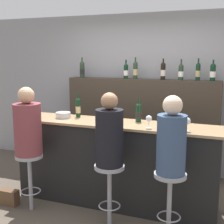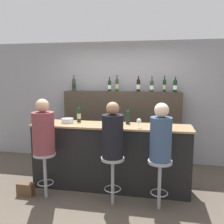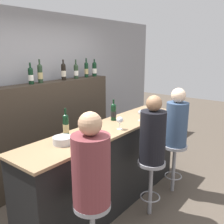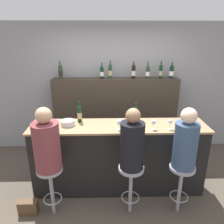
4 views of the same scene
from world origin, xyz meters
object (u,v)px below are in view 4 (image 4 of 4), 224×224
at_px(wine_bottle_backbar_5, 161,71).
at_px(wine_bottle_backbar_2, 110,71).
at_px(wine_bottle_backbar_3, 134,71).
at_px(guest_seated_middle, 132,143).
at_px(handbag, 28,207).
at_px(bar_stool_right, 181,177).
at_px(metal_bowl, 68,123).
at_px(wine_glass_3, 184,122).
at_px(wine_bottle_backbar_1, 102,72).
at_px(guest_seated_right, 186,142).
at_px(wine_glass_2, 170,122).
at_px(wine_bottle_backbar_6, 172,72).
at_px(wine_bottle_backbar_4, 148,72).
at_px(bar_stool_middle, 131,178).
at_px(guest_seated_left, 47,144).
at_px(wine_bottle_counter_1, 136,114).
at_px(wine_glass_0, 119,122).
at_px(bar_stool_left, 51,179).
at_px(wine_bottle_counter_0, 80,114).
at_px(wine_glass_1, 154,122).
at_px(wine_bottle_backbar_0, 61,72).

bearing_deg(wine_bottle_backbar_5, wine_bottle_backbar_2, 180.00).
xyz_separation_m(wine_bottle_backbar_3, guest_seated_middle, (-0.20, -1.75, -0.61)).
bearing_deg(handbag, bar_stool_right, 0.00).
bearing_deg(metal_bowl, wine_glass_3, -6.07).
bearing_deg(wine_bottle_backbar_1, guest_seated_right, -58.41).
bearing_deg(wine_bottle_backbar_5, bar_stool_right, -91.75).
bearing_deg(wine_glass_2, metal_bowl, 173.11).
distance_m(wine_bottle_backbar_6, guest_seated_right, 1.87).
relative_size(wine_bottle_backbar_1, guest_seated_middle, 0.37).
bearing_deg(wine_bottle_backbar_4, wine_bottle_backbar_1, 180.00).
relative_size(wine_glass_3, bar_stool_middle, 0.22).
xyz_separation_m(guest_seated_left, bar_stool_middle, (1.06, 0.00, -0.53)).
distance_m(wine_glass_3, metal_bowl, 1.67).
bearing_deg(guest_seated_middle, wine_bottle_counter_1, 79.40).
relative_size(wine_bottle_backbar_1, wine_glass_0, 1.93).
xyz_separation_m(wine_bottle_counter_1, wine_bottle_backbar_5, (0.60, 1.07, 0.48)).
xyz_separation_m(wine_bottle_backbar_4, handbag, (-1.89, -1.75, -1.57)).
relative_size(bar_stool_left, guest_seated_middle, 0.89).
bearing_deg(wine_bottle_backbar_4, wine_bottle_counter_0, -138.45).
xyz_separation_m(wine_bottle_backbar_6, wine_glass_0, (-1.08, -1.37, -0.48)).
relative_size(wine_bottle_counter_0, wine_glass_3, 2.07).
xyz_separation_m(bar_stool_middle, guest_seated_middle, (-0.00, 0.00, 0.52)).
relative_size(guest_seated_left, bar_stool_middle, 1.15).
height_order(wine_bottle_counter_1, handbag, wine_bottle_counter_1).
xyz_separation_m(bar_stool_left, bar_stool_middle, (1.06, 0.00, 0.00)).
bearing_deg(bar_stool_middle, wine_bottle_backbar_4, 74.73).
distance_m(wine_bottle_counter_0, wine_bottle_backbar_4, 1.67).
distance_m(wine_glass_3, bar_stool_left, 1.98).
height_order(wine_glass_2, bar_stool_left, wine_glass_2).
bearing_deg(wine_bottle_backbar_4, wine_bottle_counter_1, -108.14).
distance_m(wine_bottle_counter_0, wine_glass_1, 1.11).
bearing_deg(wine_bottle_backbar_1, wine_bottle_backbar_2, 0.00).
relative_size(wine_bottle_backbar_1, wine_bottle_backbar_6, 0.98).
xyz_separation_m(wine_bottle_backbar_4, wine_glass_2, (0.09, -1.37, -0.48)).
bearing_deg(wine_bottle_backbar_3, wine_bottle_backbar_1, 180.00).
bearing_deg(bar_stool_left, wine_glass_0, 22.27).
relative_size(wine_bottle_backbar_2, guest_seated_left, 0.41).
bearing_deg(handbag, wine_bottle_backbar_1, 59.97).
height_order(wine_glass_0, wine_glass_3, wine_glass_3).
bearing_deg(bar_stool_left, wine_bottle_backbar_6, 41.14).
relative_size(wine_bottle_counter_1, bar_stool_middle, 0.40).
relative_size(bar_stool_left, handbag, 2.77).
bearing_deg(guest_seated_middle, bar_stool_middle, 0.00).
relative_size(wine_bottle_counter_0, bar_stool_left, 0.46).
relative_size(wine_bottle_backbar_4, wine_glass_2, 2.10).
distance_m(wine_bottle_backbar_5, wine_glass_1, 1.51).
bearing_deg(handbag, wine_bottle_counter_1, 23.87).
height_order(wine_bottle_counter_1, wine_bottle_backbar_1, wine_bottle_backbar_1).
height_order(wine_bottle_counter_0, wine_bottle_backbar_0, wine_bottle_backbar_0).
relative_size(wine_bottle_backbar_1, wine_bottle_backbar_5, 0.92).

